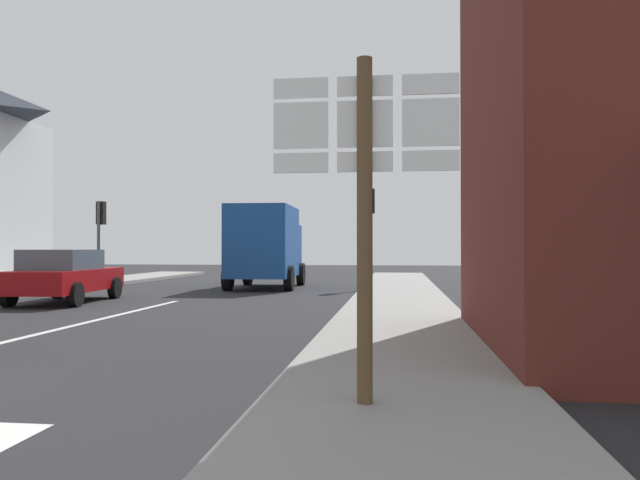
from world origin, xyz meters
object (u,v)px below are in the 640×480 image
Objects in this scene: sedan_far at (65,275)px; delivery_truck at (266,244)px; route_sign_post at (365,192)px; traffic_light_far_left at (100,224)px; traffic_light_far_right at (371,215)px.

delivery_truck is (4.23, 6.76, 0.89)m from sedan_far.
route_sign_post is (4.64, -17.34, 0.35)m from delivery_truck.
sedan_far is 1.35× the size of route_sign_post.
traffic_light_far_left is at bearing -179.07° from delivery_truck.
sedan_far is 0.86× the size of delivery_truck.
route_sign_post is at bearing -87.74° from traffic_light_far_right.
traffic_light_far_right reaches higher than delivery_truck.
traffic_light_far_right is at bearing -0.87° from traffic_light_far_left.
delivery_truck is 1.58× the size of route_sign_post.
delivery_truck is 6.61m from traffic_light_far_left.
traffic_light_far_right is (-0.68, 17.08, 0.73)m from route_sign_post.
route_sign_post is at bearing -75.01° from delivery_truck.
sedan_far is 10.64m from traffic_light_far_right.
traffic_light_far_right reaches higher than route_sign_post.
traffic_light_far_left is at bearing 109.29° from sedan_far.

